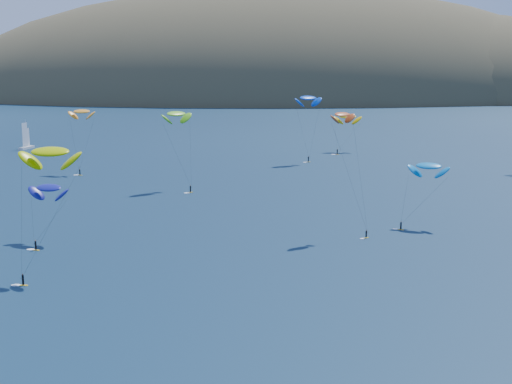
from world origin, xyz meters
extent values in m
ellipsoid|color=#3D3526|center=(20.00, 560.00, -12.60)|extent=(600.00, 300.00, 210.00)
ellipsoid|color=#3D3526|center=(-140.00, 590.00, -7.20)|extent=(340.00, 240.00, 120.00)
ellipsoid|color=#3D3526|center=(180.00, 540.00, -9.36)|extent=(320.00, 220.00, 156.00)
cube|color=silver|center=(-98.78, 215.46, 0.38)|extent=(4.58, 8.52, 0.99)
cylinder|color=silver|center=(-98.78, 216.01, 6.15)|extent=(0.15, 0.15, 11.53)
cube|color=yellow|center=(-63.66, 153.16, 0.04)|extent=(1.63, 0.73, 0.09)
cylinder|color=black|center=(-63.66, 153.16, 1.03)|extent=(0.37, 0.37, 1.68)
sphere|color=#8C6047|center=(-63.66, 153.16, 2.01)|extent=(0.28, 0.28, 0.28)
ellipsoid|color=orange|center=(-63.85, 160.75, 19.67)|extent=(9.08, 5.41, 4.75)
cube|color=yellow|center=(-49.46, 44.87, 0.04)|extent=(1.59, 0.58, 0.09)
cylinder|color=black|center=(-49.46, 44.87, 1.02)|extent=(0.37, 0.37, 1.66)
sphere|color=#8C6047|center=(-49.46, 44.87, 1.99)|extent=(0.28, 0.28, 0.28)
ellipsoid|color=#ACC300|center=(-46.12, 54.10, 21.64)|extent=(11.00, 5.84, 5.92)
cube|color=yellow|center=(-26.53, 124.45, 0.04)|extent=(1.51, 1.35, 0.09)
cylinder|color=black|center=(-26.53, 124.45, 1.03)|extent=(0.37, 0.37, 1.68)
sphere|color=#8C6047|center=(-26.53, 124.45, 2.01)|extent=(0.28, 0.28, 0.28)
ellipsoid|color=#6CC81E|center=(-30.77, 132.90, 21.31)|extent=(10.07, 9.37, 5.26)
cube|color=yellow|center=(11.66, 178.47, 0.04)|extent=(1.62, 1.13, 0.09)
cylinder|color=black|center=(11.66, 178.47, 1.04)|extent=(0.37, 0.37, 1.69)
sphere|color=#8C6047|center=(11.66, 178.47, 2.02)|extent=(0.28, 0.28, 0.28)
ellipsoid|color=#023CC3|center=(11.45, 180.52, 22.60)|extent=(11.22, 8.86, 5.68)
cube|color=yellow|center=(23.11, 81.40, 0.04)|extent=(1.48, 0.96, 0.08)
cylinder|color=black|center=(23.11, 81.40, 0.94)|extent=(0.34, 0.34, 1.53)
sphere|color=#8C6047|center=(23.11, 81.40, 1.83)|extent=(0.26, 0.26, 0.26)
ellipsoid|color=#046BB5|center=(30.07, 86.50, 13.55)|extent=(9.73, 7.33, 4.92)
cube|color=yellow|center=(14.18, 74.53, 0.04)|extent=(1.28, 1.06, 0.07)
cylinder|color=black|center=(14.18, 74.53, 0.86)|extent=(0.31, 0.31, 1.40)
sphere|color=#8C6047|center=(14.18, 74.53, 1.67)|extent=(0.23, 0.23, 0.23)
ellipsoid|color=#B44217|center=(9.36, 80.49, 25.74)|extent=(6.83, 6.02, 3.51)
cube|color=yellow|center=(-53.41, 66.64, 0.04)|extent=(1.61, 0.97, 0.09)
cylinder|color=black|center=(-53.41, 66.64, 1.02)|extent=(0.36, 0.36, 1.66)
sphere|color=#8C6047|center=(-53.41, 66.64, 1.98)|extent=(0.28, 0.28, 0.28)
ellipsoid|color=navy|center=(-52.41, 74.79, 11.15)|extent=(9.83, 7.05, 4.99)
cube|color=yellow|center=(24.45, 196.91, 0.05)|extent=(1.65, 0.54, 0.09)
cylinder|color=black|center=(24.45, 196.91, 1.07)|extent=(0.38, 0.38, 1.75)
sphere|color=#8C6047|center=(24.45, 196.91, 2.08)|extent=(0.29, 0.29, 0.29)
ellipsoid|color=#D4AE08|center=(29.64, 206.97, 13.56)|extent=(10.45, 5.20, 5.73)
camera|label=1|loc=(-12.47, -71.35, 39.37)|focal=50.00mm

